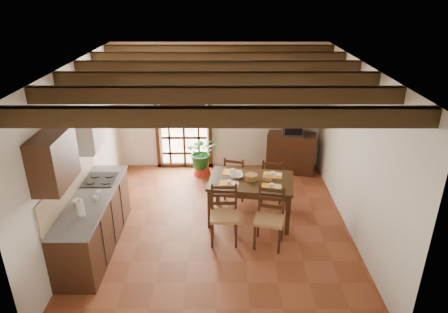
{
  "coord_description": "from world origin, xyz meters",
  "views": [
    {
      "loc": [
        0.11,
        -5.93,
        3.94
      ],
      "look_at": [
        0.1,
        0.4,
        1.15
      ],
      "focal_mm": 32.0,
      "sensor_mm": 36.0,
      "label": 1
    }
  ],
  "objects_px": {
    "dining_table": "(251,185)",
    "chair_far_left": "(235,184)",
    "crt_tv": "(293,126)",
    "chair_near_right": "(269,228)",
    "sideboard": "(291,153)",
    "potted_plant": "(202,151)",
    "pendant_lamp": "(253,106)",
    "chair_near_left": "(224,225)",
    "kitchen_counter": "(94,221)",
    "chair_far_right": "(272,187)"
  },
  "relations": [
    {
      "from": "chair_near_right",
      "to": "crt_tv",
      "type": "bearing_deg",
      "value": 87.98
    },
    {
      "from": "dining_table",
      "to": "potted_plant",
      "type": "bearing_deg",
      "value": 127.01
    },
    {
      "from": "kitchen_counter",
      "to": "crt_tv",
      "type": "xyz_separation_m",
      "value": [
        3.54,
        2.82,
        0.6
      ]
    },
    {
      "from": "chair_far_left",
      "to": "chair_far_right",
      "type": "xyz_separation_m",
      "value": [
        0.71,
        -0.11,
        -0.0
      ]
    },
    {
      "from": "kitchen_counter",
      "to": "chair_near_left",
      "type": "relative_size",
      "value": 2.32
    },
    {
      "from": "kitchen_counter",
      "to": "dining_table",
      "type": "xyz_separation_m",
      "value": [
        2.53,
        0.84,
        0.21
      ]
    },
    {
      "from": "chair_near_left",
      "to": "crt_tv",
      "type": "distance_m",
      "value": 3.14
    },
    {
      "from": "dining_table",
      "to": "crt_tv",
      "type": "distance_m",
      "value": 2.26
    },
    {
      "from": "chair_near_left",
      "to": "sideboard",
      "type": "bearing_deg",
      "value": 60.53
    },
    {
      "from": "crt_tv",
      "to": "pendant_lamp",
      "type": "height_order",
      "value": "pendant_lamp"
    },
    {
      "from": "chair_far_left",
      "to": "sideboard",
      "type": "bearing_deg",
      "value": -121.27
    },
    {
      "from": "dining_table",
      "to": "pendant_lamp",
      "type": "height_order",
      "value": "pendant_lamp"
    },
    {
      "from": "sideboard",
      "to": "crt_tv",
      "type": "height_order",
      "value": "crt_tv"
    },
    {
      "from": "kitchen_counter",
      "to": "dining_table",
      "type": "distance_m",
      "value": 2.67
    },
    {
      "from": "potted_plant",
      "to": "pendant_lamp",
      "type": "relative_size",
      "value": 2.23
    },
    {
      "from": "sideboard",
      "to": "pendant_lamp",
      "type": "xyz_separation_m",
      "value": [
        -1.02,
        -1.89,
        1.63
      ]
    },
    {
      "from": "kitchen_counter",
      "to": "pendant_lamp",
      "type": "bearing_deg",
      "value": 20.35
    },
    {
      "from": "kitchen_counter",
      "to": "pendant_lamp",
      "type": "height_order",
      "value": "pendant_lamp"
    },
    {
      "from": "chair_far_left",
      "to": "chair_far_right",
      "type": "distance_m",
      "value": 0.72
    },
    {
      "from": "chair_near_right",
      "to": "sideboard",
      "type": "height_order",
      "value": "chair_near_right"
    },
    {
      "from": "pendant_lamp",
      "to": "sideboard",
      "type": "bearing_deg",
      "value": 61.72
    },
    {
      "from": "kitchen_counter",
      "to": "potted_plant",
      "type": "relative_size",
      "value": 1.19
    },
    {
      "from": "potted_plant",
      "to": "crt_tv",
      "type": "bearing_deg",
      "value": 6.08
    },
    {
      "from": "chair_near_left",
      "to": "chair_near_right",
      "type": "xyz_separation_m",
      "value": [
        0.72,
        -0.11,
        0.0
      ]
    },
    {
      "from": "potted_plant",
      "to": "kitchen_counter",
      "type": "bearing_deg",
      "value": -121.05
    },
    {
      "from": "chair_near_right",
      "to": "potted_plant",
      "type": "height_order",
      "value": "potted_plant"
    },
    {
      "from": "chair_far_left",
      "to": "chair_far_right",
      "type": "height_order",
      "value": "chair_far_left"
    },
    {
      "from": "chair_far_left",
      "to": "chair_far_right",
      "type": "relative_size",
      "value": 1.0
    },
    {
      "from": "kitchen_counter",
      "to": "chair_far_right",
      "type": "distance_m",
      "value": 3.36
    },
    {
      "from": "chair_near_right",
      "to": "chair_far_right",
      "type": "distance_m",
      "value": 1.48
    },
    {
      "from": "chair_near_right",
      "to": "crt_tv",
      "type": "distance_m",
      "value": 2.97
    },
    {
      "from": "potted_plant",
      "to": "pendant_lamp",
      "type": "bearing_deg",
      "value": -60.19
    },
    {
      "from": "sideboard",
      "to": "pendant_lamp",
      "type": "bearing_deg",
      "value": -105.22
    },
    {
      "from": "kitchen_counter",
      "to": "dining_table",
      "type": "height_order",
      "value": "kitchen_counter"
    },
    {
      "from": "dining_table",
      "to": "sideboard",
      "type": "height_order",
      "value": "sideboard"
    },
    {
      "from": "crt_tv",
      "to": "kitchen_counter",
      "type": "bearing_deg",
      "value": -137.38
    },
    {
      "from": "chair_far_left",
      "to": "potted_plant",
      "type": "bearing_deg",
      "value": -39.1
    },
    {
      "from": "dining_table",
      "to": "chair_far_right",
      "type": "height_order",
      "value": "chair_far_right"
    },
    {
      "from": "chair_near_right",
      "to": "pendant_lamp",
      "type": "xyz_separation_m",
      "value": [
        -0.25,
        0.88,
        1.77
      ]
    },
    {
      "from": "chair_far_left",
      "to": "chair_far_right",
      "type": "bearing_deg",
      "value": -173.46
    },
    {
      "from": "dining_table",
      "to": "crt_tv",
      "type": "relative_size",
      "value": 3.3
    },
    {
      "from": "pendant_lamp",
      "to": "chair_near_right",
      "type": "bearing_deg",
      "value": -74.35
    },
    {
      "from": "chair_near_right",
      "to": "sideboard",
      "type": "bearing_deg",
      "value": 88.01
    },
    {
      "from": "dining_table",
      "to": "sideboard",
      "type": "xyz_separation_m",
      "value": [
        1.02,
        1.99,
        -0.24
      ]
    },
    {
      "from": "dining_table",
      "to": "chair_far_left",
      "type": "distance_m",
      "value": 0.92
    },
    {
      "from": "kitchen_counter",
      "to": "chair_near_left",
      "type": "height_order",
      "value": "kitchen_counter"
    },
    {
      "from": "chair_near_left",
      "to": "potted_plant",
      "type": "xyz_separation_m",
      "value": [
        -0.49,
        2.45,
        0.27
      ]
    },
    {
      "from": "sideboard",
      "to": "potted_plant",
      "type": "distance_m",
      "value": 1.99
    },
    {
      "from": "sideboard",
      "to": "chair_far_left",
      "type": "bearing_deg",
      "value": -123.36
    },
    {
      "from": "chair_far_right",
      "to": "crt_tv",
      "type": "distance_m",
      "value": 1.62
    }
  ]
}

